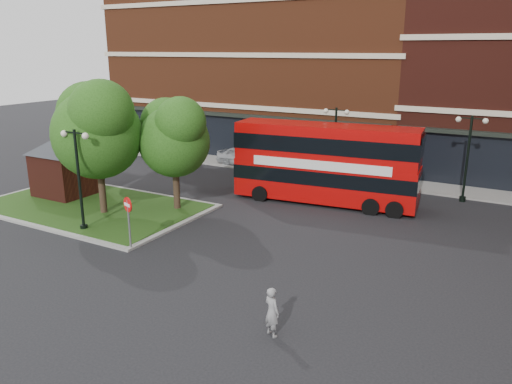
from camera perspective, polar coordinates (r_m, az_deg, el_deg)
The scene contains 15 objects.
ground at distance 22.20m, azimuth -9.78°, elevation -6.98°, with size 120.00×120.00×0.00m, color black.
pavement_far at distance 35.81m, azimuth 6.96°, elevation 2.17°, with size 44.00×3.00×0.12m, color slate.
terrace_far_left at distance 45.00m, azimuth 1.35°, elevation 14.06°, with size 26.00×12.00×14.00m, color brown.
traffic_island at distance 29.48m, azimuth -18.30°, elevation -1.59°, with size 12.60×7.60×0.15m.
kiosk at distance 31.77m, azimuth -21.02°, elevation 3.59°, with size 6.51×6.51×3.60m.
tree_island_west at distance 27.15m, azimuth -17.80°, elevation 7.25°, with size 5.40×4.71×7.21m.
tree_island_east at distance 27.00m, azimuth -9.41°, elevation 6.57°, with size 4.46×3.90×6.29m.
lamp_island at distance 25.16m, azimuth -19.61°, elevation 1.86°, with size 1.72×0.36×5.00m.
lamp_far_left at distance 32.70m, azimuth 9.02°, elevation 5.72°, with size 1.72×0.36×5.00m.
lamp_far_right at distance 30.92m, azimuth 23.05°, elevation 4.03°, with size 1.72×0.36×5.00m.
bus at distance 28.59m, azimuth 7.94°, elevation 3.81°, with size 10.58×3.47×3.96m.
woman at distance 15.80m, azimuth 1.83°, elevation -13.52°, with size 0.59×0.39×1.62m, color gray.
car_silver at distance 37.70m, azimuth -1.35°, elevation 4.06°, with size 1.75×4.35×1.48m, color #A5A8AC.
car_white at distance 33.76m, azimuth 12.54°, elevation 2.21°, with size 1.54×4.40×1.45m, color silver.
no_entry_sign at distance 22.38m, azimuth -14.39°, elevation -2.30°, with size 0.65×0.28×2.44m.
Camera 1 is at (13.11, -15.71, 8.63)m, focal length 35.00 mm.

